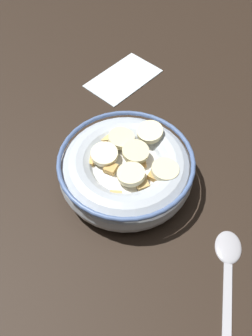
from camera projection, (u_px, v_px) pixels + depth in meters
ground_plane at (126, 185)px, 53.15cm from camera, size 109.76×109.76×2.00cm
cereal_bowl at (126, 169)px, 50.18cm from camera, size 18.06×18.06×5.84cm
spoon at (229, 259)px, 45.00cm from camera, size 12.96×10.71×0.80cm
folded_napkin at (123, 78)px, 65.38cm from camera, size 13.23×8.68×0.30cm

